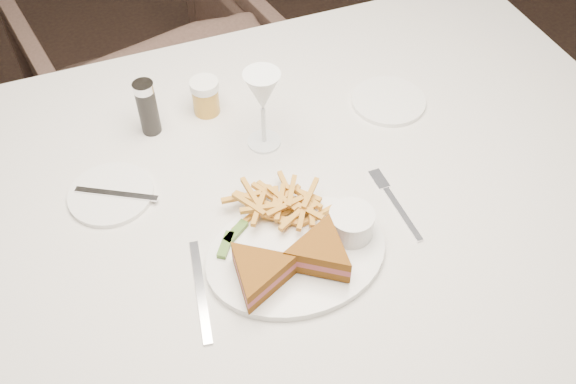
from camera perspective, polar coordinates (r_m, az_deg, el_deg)
The scene contains 4 objects.
ground at distance 2.00m, azimuth -2.43°, elevation -7.98°, with size 5.00×5.00×0.00m, color black.
table at distance 1.52m, azimuth -0.77°, elevation -9.34°, with size 1.58×1.05×0.75m, color silver.
chair_far at distance 2.17m, azimuth -12.35°, elevation 10.23°, with size 0.69×0.64×0.71m, color #44312A.
table_setting at distance 1.16m, azimuth -1.17°, elevation -0.75°, with size 0.77×0.61×0.18m.
Camera 1 is at (-0.37, -1.04, 1.66)m, focal length 40.00 mm.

